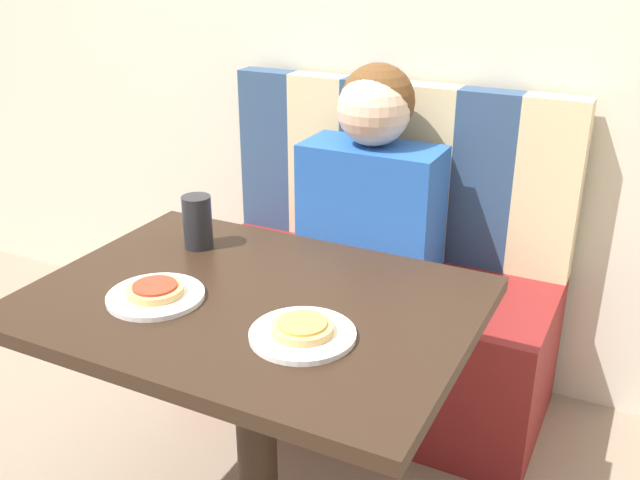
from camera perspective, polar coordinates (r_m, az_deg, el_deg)
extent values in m
cube|color=maroon|center=(2.40, 3.79, -7.54)|extent=(1.17, 0.52, 0.47)
cube|color=navy|center=(2.58, -4.02, 7.18)|extent=(0.19, 0.09, 0.57)
cube|color=beige|center=(2.49, -0.13, 6.65)|extent=(0.19, 0.09, 0.57)
cube|color=navy|center=(2.41, 4.02, 6.04)|extent=(0.19, 0.09, 0.57)
cube|color=beige|center=(2.35, 8.40, 5.37)|extent=(0.19, 0.09, 0.57)
cube|color=navy|center=(2.30, 13.00, 4.63)|extent=(0.19, 0.09, 0.57)
cube|color=beige|center=(2.27, 17.74, 3.83)|extent=(0.19, 0.09, 0.57)
cube|color=black|center=(1.63, -5.56, -5.11)|extent=(1.00, 0.73, 0.03)
cylinder|color=black|center=(1.83, -5.12, -14.92)|extent=(0.10, 0.10, 0.67)
cube|color=#2356B2|center=(2.21, 4.09, 2.36)|extent=(0.42, 0.21, 0.42)
sphere|color=beige|center=(2.12, 4.34, 10.39)|extent=(0.22, 0.22, 0.22)
sphere|color=brown|center=(2.14, 4.64, 11.04)|extent=(0.22, 0.22, 0.22)
cylinder|color=white|center=(1.65, -13.00, -4.40)|extent=(0.22, 0.22, 0.01)
cylinder|color=white|center=(1.46, -1.41, -7.57)|extent=(0.22, 0.22, 0.01)
cylinder|color=tan|center=(1.64, -13.05, -3.95)|extent=(0.13, 0.13, 0.02)
cylinder|color=#B73823|center=(1.64, -13.09, -3.59)|extent=(0.10, 0.10, 0.01)
cylinder|color=tan|center=(1.46, -1.41, -7.08)|extent=(0.13, 0.13, 0.02)
cylinder|color=gold|center=(1.45, -1.42, -6.68)|extent=(0.10, 0.10, 0.01)
cylinder|color=#232328|center=(1.87, -9.78, 1.44)|extent=(0.08, 0.08, 0.14)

